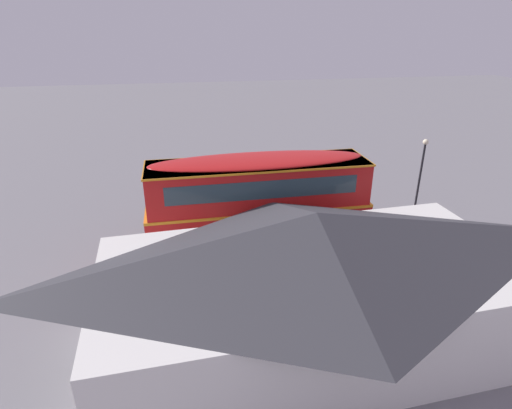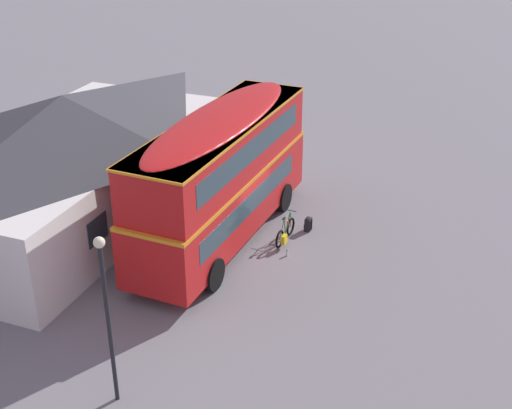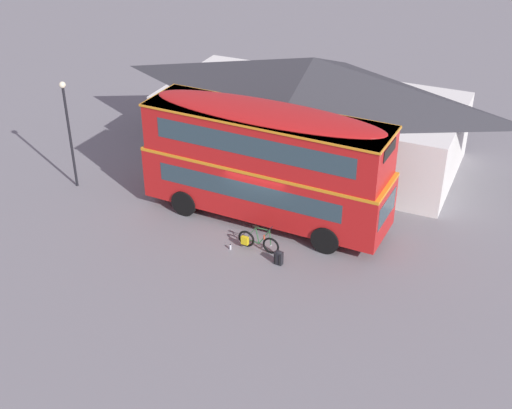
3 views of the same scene
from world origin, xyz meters
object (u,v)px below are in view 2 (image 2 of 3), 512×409
double_decker_bus (221,173)px  touring_bicycle (285,233)px  backpack_on_ground (308,224)px  water_bottle_clear_plastic (287,253)px  street_lamp (106,304)px

double_decker_bus → touring_bicycle: 3.22m
double_decker_bus → backpack_on_ground: (1.85, -2.65, -2.35)m
touring_bicycle → water_bottle_clear_plastic: size_ratio=7.55×
double_decker_bus → backpack_on_ground: bearing=-55.0°
touring_bicycle → street_lamp: street_lamp is taller
water_bottle_clear_plastic → backpack_on_ground: bearing=-1.1°
backpack_on_ground → water_bottle_clear_plastic: (-2.03, 0.04, -0.19)m
double_decker_bus → water_bottle_clear_plastic: double_decker_bus is taller
backpack_on_ground → street_lamp: (-10.47, 1.38, 2.67)m
backpack_on_ground → street_lamp: 10.89m
touring_bicycle → water_bottle_clear_plastic: 1.03m
touring_bicycle → backpack_on_ground: touring_bicycle is taller
water_bottle_clear_plastic → street_lamp: 9.01m
street_lamp → double_decker_bus: bearing=8.4°
touring_bicycle → backpack_on_ground: 1.23m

